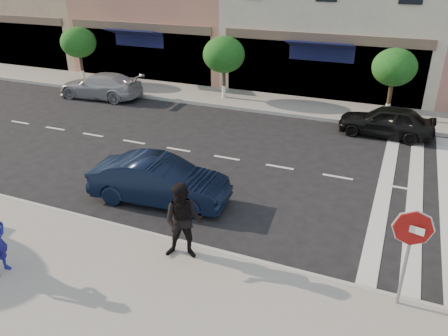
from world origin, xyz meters
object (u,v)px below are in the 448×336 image
car_far_left (100,86)px  car_far_mid (386,121)px  walker (183,222)px  stop_sign (411,237)px  car_near_mid (159,181)px

car_far_left → car_far_mid: size_ratio=1.20×
walker → car_far_mid: walker is taller
stop_sign → car_far_left: size_ratio=0.49×
walker → car_near_mid: size_ratio=0.46×
stop_sign → car_far_left: bearing=160.0°
stop_sign → walker: size_ratio=1.16×
car_far_mid → walker: bearing=-17.5°
stop_sign → walker: stop_sign is taller
stop_sign → walker: bearing=-162.4°
stop_sign → walker: 4.79m
stop_sign → car_far_mid: stop_sign is taller
walker → stop_sign: bearing=-13.0°
car_far_mid → stop_sign: bearing=7.5°
walker → car_near_mid: (-2.02, 2.30, -0.43)m
walker → car_far_mid: (3.68, 10.60, -0.47)m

